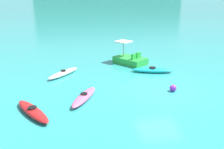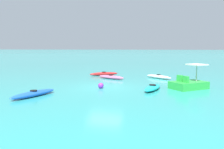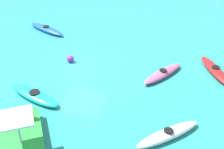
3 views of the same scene
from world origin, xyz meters
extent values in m
plane|color=teal|center=(0.00, 0.00, 0.00)|extent=(600.00, 600.00, 0.00)
ellipsoid|color=#19B7C6|center=(0.70, 3.40, 0.16)|extent=(2.89, 1.44, 0.32)
cylinder|color=black|center=(0.70, 3.40, 0.35)|extent=(0.57, 0.57, 0.05)
ellipsoid|color=blue|center=(4.08, -3.33, 0.16)|extent=(3.16, 1.68, 0.32)
cylinder|color=black|center=(4.08, -3.33, 0.35)|extent=(0.51, 0.51, 0.05)
ellipsoid|color=white|center=(-5.41, 3.84, 0.16)|extent=(2.30, 2.50, 0.32)
cylinder|color=black|center=(-5.41, 3.84, 0.35)|extent=(0.51, 0.51, 0.05)
ellipsoid|color=red|center=(-6.84, -1.62, 0.16)|extent=(2.02, 2.88, 0.32)
cylinder|color=black|center=(-6.84, -1.62, 0.35)|extent=(0.55, 0.55, 0.05)
ellipsoid|color=pink|center=(-4.36, -0.40, 0.16)|extent=(1.80, 2.73, 0.32)
cylinder|color=black|center=(-4.36, -0.40, 0.35)|extent=(0.50, 0.50, 0.05)
cube|color=green|center=(-0.28, 5.82, 0.25)|extent=(2.65, 2.82, 0.50)
cube|color=green|center=(-0.18, 5.20, 0.72)|extent=(0.45, 0.39, 0.44)
cube|color=green|center=(0.29, 5.56, 0.72)|extent=(0.45, 0.39, 0.44)
cylinder|color=#B2B2B7|center=(-0.70, 6.38, 1.05)|extent=(0.08, 0.08, 1.10)
cube|color=silver|center=(-0.70, 6.38, 1.64)|extent=(1.54, 1.54, 0.08)
sphere|color=purple|center=(0.71, -0.14, 0.20)|extent=(0.39, 0.39, 0.39)
camera|label=1|loc=(-5.15, -12.80, 5.55)|focal=41.04mm
camera|label=2|loc=(16.41, 3.61, 2.82)|focal=37.79mm
camera|label=3|loc=(-6.15, 12.20, 7.96)|focal=46.71mm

